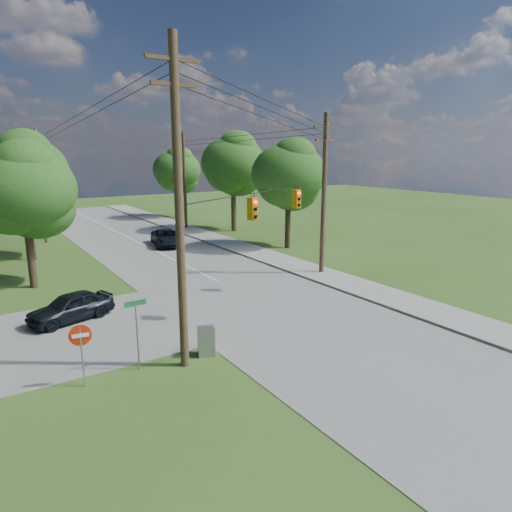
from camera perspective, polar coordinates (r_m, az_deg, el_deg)
ground at (r=20.17m, az=3.83°, el=-10.73°), size 140.00×140.00×0.00m
main_road at (r=25.05m, az=0.66°, el=-5.86°), size 10.00×100.00×0.03m
sidewalk_east at (r=29.12m, az=11.73°, el=-3.35°), size 2.60×100.00×0.12m
pole_sw at (r=16.60m, az=-9.61°, el=6.34°), size 2.00×0.32×12.00m
pole_ne at (r=30.43m, az=8.49°, el=7.85°), size 2.00×0.32×10.50m
pole_north_e at (r=49.12m, az=-8.91°, el=9.32°), size 2.00×0.32×10.00m
pole_north_w at (r=45.27m, az=-25.33°, el=7.96°), size 2.00×0.32×10.00m
power_lines at (r=29.19m, az=-7.51°, el=14.92°), size 13.93×29.62×4.93m
traffic_signals at (r=23.70m, az=2.59°, el=6.65°), size 4.91×3.27×1.05m
tree_w_near at (r=29.99m, az=-27.08°, el=7.40°), size 6.00×6.00×8.40m
tree_w_mid at (r=38.01m, az=-27.04°, el=9.27°), size 6.40×6.40×9.22m
tree_e_near at (r=38.52m, az=4.09°, el=10.17°), size 6.20×6.20×8.81m
tree_e_mid at (r=47.12m, az=-2.87°, el=11.48°), size 6.60×6.60×9.64m
tree_e_far at (r=57.44m, az=-9.87°, el=10.58°), size 5.80×5.80×8.32m
car_cross_dark at (r=24.00m, az=-22.14°, el=-5.89°), size 4.41×2.77×1.40m
car_main_north at (r=40.70m, az=-11.12°, el=2.26°), size 3.39×5.37×1.38m
control_cabinet at (r=18.81m, az=-6.25°, el=-10.57°), size 0.80×0.68×1.21m
do_not_enter_sign at (r=17.06m, az=-21.06°, el=-9.98°), size 0.77×0.17×2.31m
street_name_sign at (r=17.68m, az=-14.68°, el=-8.51°), size 0.83×0.07×2.77m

